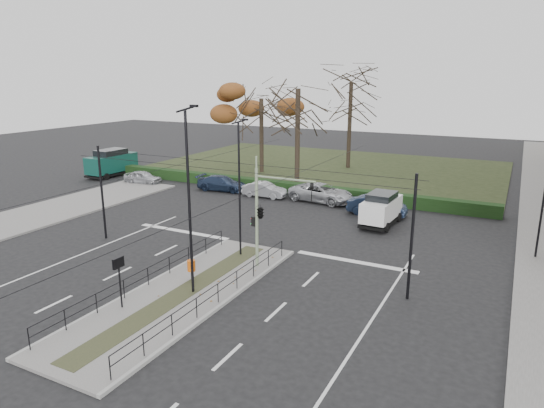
{
  "coord_description": "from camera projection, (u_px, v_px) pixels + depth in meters",
  "views": [
    {
      "loc": [
        13.48,
        -19.47,
        10.13
      ],
      "look_at": [
        -0.02,
        6.81,
        2.31
      ],
      "focal_mm": 32.0,
      "sensor_mm": 36.0,
      "label": 1
    }
  ],
  "objects": [
    {
      "name": "parked_car_first",
      "position": [
        143.0,
        177.0,
        46.91
      ],
      "size": [
        3.89,
        1.89,
        1.28
      ],
      "primitive_type": "imported",
      "rotation": [
        0.0,
        0.0,
        1.67
      ],
      "color": "#A6A8AE",
      "rests_on": "ground"
    },
    {
      "name": "traffic_light",
      "position": [
        262.0,
        211.0,
        25.43
      ],
      "size": [
        3.66,
        2.11,
        5.39
      ],
      "color": "gray",
      "rests_on": "median_island"
    },
    {
      "name": "parked_car_second",
      "position": [
        264.0,
        190.0,
        41.74
      ],
      "size": [
        3.92,
        1.47,
        1.28
      ],
      "primitive_type": "imported",
      "rotation": [
        0.0,
        0.0,
        1.6
      ],
      "color": "#A6A8AE",
      "rests_on": "ground"
    },
    {
      "name": "rust_tree",
      "position": [
        261.0,
        99.0,
        50.51
      ],
      "size": [
        9.26,
        9.26,
        10.22
      ],
      "color": "black",
      "rests_on": "park"
    },
    {
      "name": "litter_bin",
      "position": [
        191.0,
        266.0,
        24.34
      ],
      "size": [
        0.41,
        0.41,
        1.05
      ],
      "color": "black",
      "rests_on": "median_island"
    },
    {
      "name": "ground",
      "position": [
        213.0,
        276.0,
        25.29
      ],
      "size": [
        140.0,
        140.0,
        0.0
      ],
      "primitive_type": "plane",
      "color": "black",
      "rests_on": "ground"
    },
    {
      "name": "parked_car_fifth",
      "position": [
        377.0,
        206.0,
        36.3
      ],
      "size": [
        4.42,
        1.69,
        1.44
      ],
      "primitive_type": "imported",
      "rotation": [
        0.0,
        0.0,
        1.61
      ],
      "color": "#1D2A44",
      "rests_on": "ground"
    },
    {
      "name": "median_railing",
      "position": [
        181.0,
        277.0,
        22.8
      ],
      "size": [
        4.14,
        13.24,
        0.92
      ],
      "color": "black",
      "rests_on": "median_island"
    },
    {
      "name": "bare_tree_center",
      "position": [
        351.0,
        89.0,
        52.65
      ],
      "size": [
        7.38,
        7.38,
        12.5
      ],
      "color": "black",
      "rests_on": "park"
    },
    {
      "name": "streetlamp_median_near",
      "position": [
        189.0,
        201.0,
        22.02
      ],
      "size": [
        0.74,
        0.15,
        8.81
      ],
      "color": "black",
      "rests_on": "median_island"
    },
    {
      "name": "info_panel",
      "position": [
        119.0,
        268.0,
        21.16
      ],
      "size": [
        0.13,
        0.61,
        2.35
      ],
      "color": "black",
      "rests_on": "median_island"
    },
    {
      "name": "green_van",
      "position": [
        112.0,
        162.0,
        50.5
      ],
      "size": [
        2.33,
        5.7,
        2.77
      ],
      "color": "#0D3A31",
      "rests_on": "ground"
    },
    {
      "name": "park",
      "position": [
        326.0,
        167.0,
        55.45
      ],
      "size": [
        38.0,
        26.0,
        0.1
      ],
      "primitive_type": "cube",
      "color": "black",
      "rests_on": "ground"
    },
    {
      "name": "hedge",
      "position": [
        273.0,
        186.0,
        43.81
      ],
      "size": [
        38.0,
        1.0,
        1.0
      ],
      "primitive_type": "cube",
      "color": "black",
      "rests_on": "ground"
    },
    {
      "name": "parked_car_fourth",
      "position": [
        321.0,
        193.0,
        40.17
      ],
      "size": [
        5.69,
        3.13,
        1.51
      ],
      "primitive_type": "imported",
      "rotation": [
        0.0,
        0.0,
        1.45
      ],
      "color": "#A6A8AE",
      "rests_on": "ground"
    },
    {
      "name": "bare_tree_near",
      "position": [
        298.0,
        96.0,
        42.32
      ],
      "size": [
        7.12,
        7.12,
        11.93
      ],
      "color": "black",
      "rests_on": "park"
    },
    {
      "name": "white_van",
      "position": [
        381.0,
        208.0,
        33.74
      ],
      "size": [
        2.19,
        4.4,
        2.33
      ],
      "color": "white",
      "rests_on": "ground"
    },
    {
      "name": "catenary",
      "position": [
        228.0,
        206.0,
        25.81
      ],
      "size": [
        20.0,
        34.0,
        6.0
      ],
      "color": "black",
      "rests_on": "ground"
    },
    {
      "name": "streetlamp_median_far",
      "position": [
        240.0,
        188.0,
        26.99
      ],
      "size": [
        0.65,
        0.13,
        7.79
      ],
      "color": "black",
      "rests_on": "median_island"
    },
    {
      "name": "median_island",
      "position": [
        183.0,
        294.0,
        23.12
      ],
      "size": [
        4.4,
        15.0,
        0.14
      ],
      "primitive_type": "cube",
      "color": "#605D5B",
      "rests_on": "ground"
    },
    {
      "name": "parked_car_third",
      "position": [
        222.0,
        183.0,
        44.09
      ],
      "size": [
        4.86,
        2.42,
        1.36
      ],
      "primitive_type": "imported",
      "rotation": [
        0.0,
        0.0,
        1.68
      ],
      "color": "#1D2A44",
      "rests_on": "ground"
    }
  ]
}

